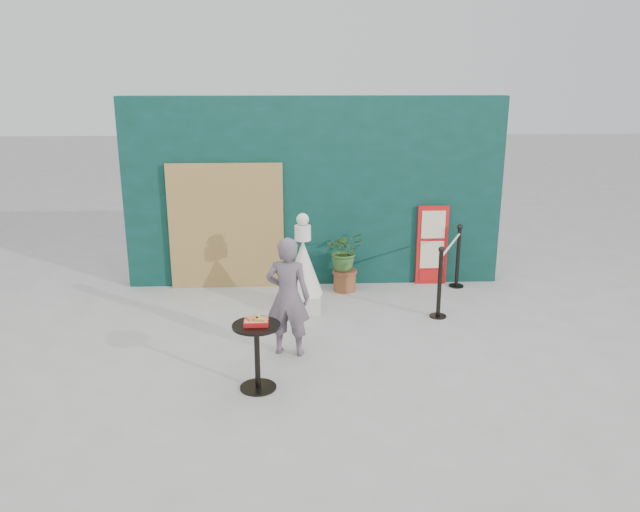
{
  "coord_description": "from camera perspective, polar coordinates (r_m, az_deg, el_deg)",
  "views": [
    {
      "loc": [
        -0.37,
        -6.7,
        3.28
      ],
      "look_at": [
        0.0,
        1.2,
        1.0
      ],
      "focal_mm": 35.0,
      "sensor_mm": 36.0,
      "label": 1
    }
  ],
  "objects": [
    {
      "name": "back_wall",
      "position": [
        10.02,
        -0.52,
        5.85
      ],
      "size": [
        6.0,
        0.3,
        3.0
      ],
      "primitive_type": "cube",
      "color": "#0B3227",
      "rests_on": "ground"
    },
    {
      "name": "woman",
      "position": [
        7.51,
        -2.94,
        -3.74
      ],
      "size": [
        0.61,
        0.48,
        1.48
      ],
      "primitive_type": "imported",
      "rotation": [
        0.0,
        0.0,
        2.89
      ],
      "color": "#675862",
      "rests_on": "ground"
    },
    {
      "name": "food_basket",
      "position": [
        6.68,
        -5.84,
        -5.94
      ],
      "size": [
        0.26,
        0.19,
        0.11
      ],
      "color": "red",
      "rests_on": "cafe_table"
    },
    {
      "name": "stanchion_barrier",
      "position": [
        9.55,
        11.75,
        -1.22
      ],
      "size": [
        0.84,
        1.54,
        1.03
      ],
      "color": "black",
      "rests_on": "ground"
    },
    {
      "name": "planter",
      "position": [
        9.78,
        2.29,
        -0.01
      ],
      "size": [
        0.58,
        0.5,
        0.98
      ],
      "color": "brown",
      "rests_on": "ground"
    },
    {
      "name": "bamboo_fence",
      "position": [
        9.96,
        -8.55,
        2.67
      ],
      "size": [
        1.8,
        0.08,
        2.0
      ],
      "primitive_type": "cube",
      "color": "tan",
      "rests_on": "ground"
    },
    {
      "name": "statue",
      "position": [
        8.93,
        -1.56,
        -1.45
      ],
      "size": [
        0.57,
        0.57,
        1.45
      ],
      "color": "silver",
      "rests_on": "ground"
    },
    {
      "name": "ground",
      "position": [
        7.47,
        0.44,
        -9.97
      ],
      "size": [
        60.0,
        60.0,
        0.0
      ],
      "primitive_type": "plane",
      "color": "#ADAAA5",
      "rests_on": "ground"
    },
    {
      "name": "menu_board",
      "position": [
        10.26,
        10.2,
        0.98
      ],
      "size": [
        0.5,
        0.07,
        1.3
      ],
      "color": "red",
      "rests_on": "ground"
    },
    {
      "name": "cafe_table",
      "position": [
        6.79,
        -5.79,
        -8.21
      ],
      "size": [
        0.52,
        0.52,
        0.75
      ],
      "color": "black",
      "rests_on": "ground"
    }
  ]
}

